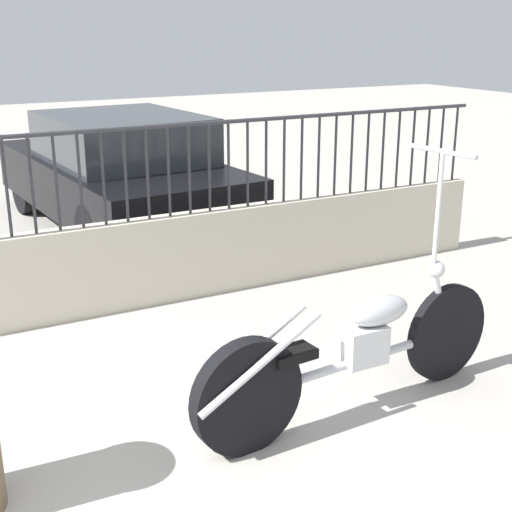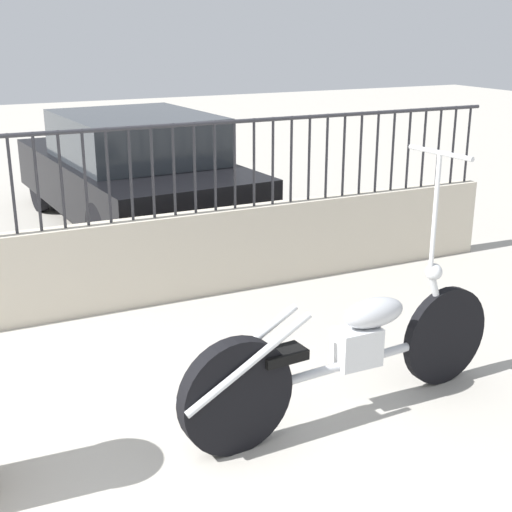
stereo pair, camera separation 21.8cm
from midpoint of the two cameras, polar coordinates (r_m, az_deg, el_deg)
motorcycle_silver at (r=4.37m, az=5.48°, el=-7.88°), size 2.28×0.52×1.60m
car_black at (r=8.54m, az=-11.61°, el=6.64°), size 2.02×4.14×1.35m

